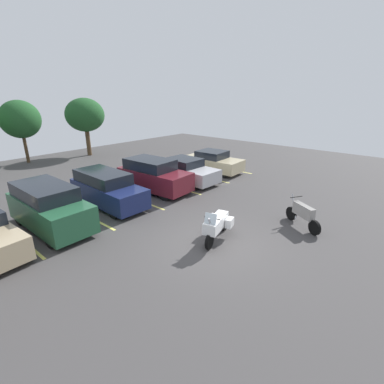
{
  "coord_description": "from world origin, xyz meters",
  "views": [
    {
      "loc": [
        -7.76,
        -5.52,
        5.5
      ],
      "look_at": [
        1.73,
        2.68,
        1.03
      ],
      "focal_mm": 26.1,
      "sensor_mm": 36.0,
      "label": 1
    }
  ],
  "objects_px": {
    "car_silver": "(186,171)",
    "motorcycle_second": "(303,214)",
    "car_navy": "(107,189)",
    "motorcycle_touring": "(217,225)",
    "car_maroon": "(154,175)",
    "car_green": "(49,207)",
    "car_champagne": "(213,162)"
  },
  "relations": [
    {
      "from": "car_green",
      "to": "car_maroon",
      "type": "bearing_deg",
      "value": 3.05
    },
    {
      "from": "motorcycle_second",
      "to": "car_silver",
      "type": "xyz_separation_m",
      "value": [
        1.54,
        8.13,
        0.16
      ]
    },
    {
      "from": "car_navy",
      "to": "car_silver",
      "type": "xyz_separation_m",
      "value": [
        5.59,
        -0.39,
        -0.12
      ]
    },
    {
      "from": "car_champagne",
      "to": "car_green",
      "type": "bearing_deg",
      "value": -178.82
    },
    {
      "from": "motorcycle_second",
      "to": "car_green",
      "type": "distance_m",
      "value": 10.78
    },
    {
      "from": "motorcycle_second",
      "to": "car_green",
      "type": "xyz_separation_m",
      "value": [
        -7.13,
        8.08,
        0.37
      ]
    },
    {
      "from": "motorcycle_touring",
      "to": "car_maroon",
      "type": "height_order",
      "value": "car_maroon"
    },
    {
      "from": "motorcycle_touring",
      "to": "car_green",
      "type": "bearing_deg",
      "value": 122.21
    },
    {
      "from": "motorcycle_touring",
      "to": "car_navy",
      "type": "bearing_deg",
      "value": 96.18
    },
    {
      "from": "motorcycle_touring",
      "to": "car_champagne",
      "type": "bearing_deg",
      "value": 37.77
    },
    {
      "from": "motorcycle_touring",
      "to": "car_champagne",
      "type": "height_order",
      "value": "car_champagne"
    },
    {
      "from": "motorcycle_second",
      "to": "car_navy",
      "type": "relative_size",
      "value": 0.41
    },
    {
      "from": "car_silver",
      "to": "motorcycle_second",
      "type": "bearing_deg",
      "value": -100.73
    },
    {
      "from": "car_green",
      "to": "car_champagne",
      "type": "xyz_separation_m",
      "value": [
        11.8,
        0.24,
        -0.21
      ]
    },
    {
      "from": "car_maroon",
      "to": "car_champagne",
      "type": "height_order",
      "value": "car_maroon"
    },
    {
      "from": "motorcycle_second",
      "to": "car_silver",
      "type": "height_order",
      "value": "car_silver"
    },
    {
      "from": "car_silver",
      "to": "motorcycle_touring",
      "type": "bearing_deg",
      "value": -129.12
    },
    {
      "from": "car_green",
      "to": "car_maroon",
      "type": "xyz_separation_m",
      "value": [
        6.14,
        0.33,
        -0.02
      ]
    },
    {
      "from": "car_green",
      "to": "car_silver",
      "type": "distance_m",
      "value": 8.67
    },
    {
      "from": "motorcycle_second",
      "to": "car_champagne",
      "type": "height_order",
      "value": "car_champagne"
    },
    {
      "from": "car_navy",
      "to": "car_champagne",
      "type": "relative_size",
      "value": 1.04
    },
    {
      "from": "car_maroon",
      "to": "motorcycle_touring",
      "type": "bearing_deg",
      "value": -110.59
    },
    {
      "from": "car_navy",
      "to": "car_maroon",
      "type": "distance_m",
      "value": 3.07
    },
    {
      "from": "car_champagne",
      "to": "car_navy",
      "type": "bearing_deg",
      "value": 178.74
    },
    {
      "from": "motorcycle_second",
      "to": "car_navy",
      "type": "xyz_separation_m",
      "value": [
        -4.05,
        8.52,
        0.28
      ]
    },
    {
      "from": "car_green",
      "to": "motorcycle_touring",
      "type": "bearing_deg",
      "value": -57.79
    },
    {
      "from": "motorcycle_second",
      "to": "car_maroon",
      "type": "relative_size",
      "value": 0.41
    },
    {
      "from": "motorcycle_touring",
      "to": "car_green",
      "type": "xyz_separation_m",
      "value": [
        -3.77,
        5.98,
        0.29
      ]
    },
    {
      "from": "motorcycle_touring",
      "to": "car_navy",
      "type": "xyz_separation_m",
      "value": [
        -0.69,
        6.41,
        0.21
      ]
    },
    {
      "from": "car_maroon",
      "to": "car_silver",
      "type": "relative_size",
      "value": 1.05
    },
    {
      "from": "motorcycle_touring",
      "to": "car_champagne",
      "type": "distance_m",
      "value": 10.16
    },
    {
      "from": "motorcycle_second",
      "to": "car_navy",
      "type": "bearing_deg",
      "value": 115.45
    }
  ]
}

